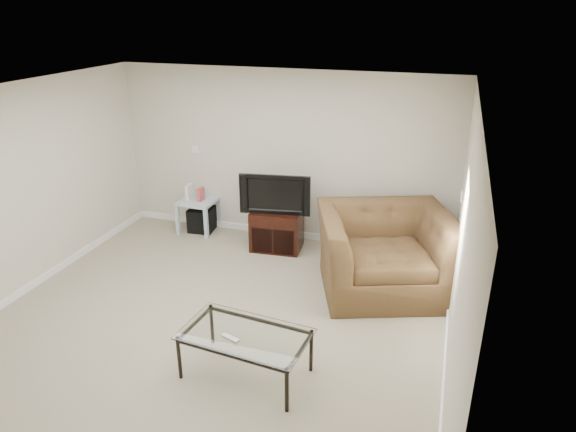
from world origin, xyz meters
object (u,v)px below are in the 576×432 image
(subwoofer, at_px, (202,219))
(recliner, at_px, (385,239))
(tv_stand, at_px, (277,230))
(coffee_table, at_px, (246,354))
(side_table, at_px, (199,215))
(television, at_px, (276,192))

(subwoofer, height_order, recliner, recliner)
(tv_stand, distance_m, coffee_table, 2.77)
(tv_stand, relative_size, recliner, 0.46)
(recliner, bearing_deg, subwoofer, 142.32)
(subwoofer, relative_size, recliner, 0.24)
(side_table, xyz_separation_m, recliner, (2.99, -0.90, 0.42))
(tv_stand, bearing_deg, coffee_table, -82.15)
(side_table, bearing_deg, subwoofer, 33.39)
(tv_stand, bearing_deg, subwoofer, 164.18)
(tv_stand, relative_size, subwoofer, 1.93)
(subwoofer, xyz_separation_m, coffee_table, (1.96, -2.95, 0.05))
(tv_stand, bearing_deg, recliner, -27.62)
(tv_stand, relative_size, coffee_table, 0.60)
(television, relative_size, subwoofer, 2.50)
(recliner, bearing_deg, coffee_table, -136.58)
(side_table, relative_size, coffee_table, 0.45)
(coffee_table, bearing_deg, subwoofer, 123.53)
(television, bearing_deg, coffee_table, -86.37)
(television, distance_m, side_table, 1.52)
(side_table, distance_m, coffee_table, 3.54)
(side_table, relative_size, subwoofer, 1.46)
(television, height_order, subwoofer, television)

